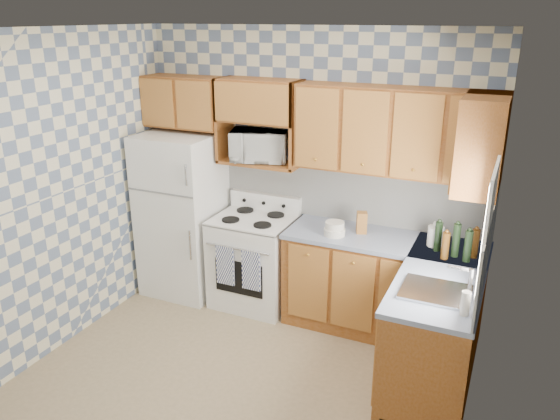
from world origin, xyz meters
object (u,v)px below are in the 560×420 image
object	(u,v)px
stove_body	(254,262)
electric_kettle	(435,236)
refrigerator	(183,215)
microwave	(259,145)

from	to	relation	value
stove_body	electric_kettle	distance (m)	1.81
refrigerator	microwave	distance (m)	1.11
microwave	refrigerator	bearing A→B (deg)	176.46
refrigerator	stove_body	xyz separation A→B (m)	(0.80, 0.03, -0.39)
refrigerator	electric_kettle	world-z (taller)	refrigerator
stove_body	microwave	size ratio (longest dim) A/B	1.68
refrigerator	stove_body	distance (m)	0.89
stove_body	microwave	distance (m)	1.16
stove_body	refrigerator	bearing A→B (deg)	-178.22
microwave	stove_body	bearing A→B (deg)	-102.93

